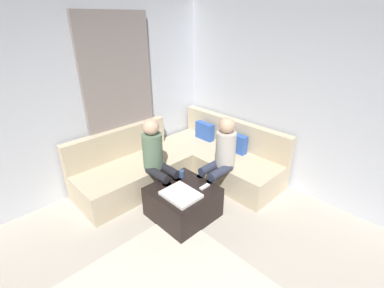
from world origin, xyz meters
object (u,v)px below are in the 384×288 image
Objects in this scene: ottoman at (183,202)px; coffee_mug at (181,174)px; person_on_couch_side at (157,158)px; sectional_couch at (184,163)px; game_remote at (205,187)px; person_on_couch_back at (221,156)px.

coffee_mug is (-0.22, 0.18, 0.26)m from ottoman.
person_on_couch_side is (-0.53, 0.01, 0.45)m from ottoman.
sectional_couch reaches higher than game_remote.
coffee_mug is at bearing 62.61° from person_on_couch_back.
coffee_mug is 0.40m from game_remote.
sectional_couch is 26.84× the size of coffee_mug.
sectional_couch is at bearing -166.61° from person_on_couch_side.
person_on_couch_back is (-0.14, 0.47, 0.23)m from game_remote.
game_remote is 0.12× the size of person_on_couch_side.
person_on_couch_side reaches higher than ottoman.
person_on_couch_back reaches higher than sectional_couch.
game_remote is at bearing -25.81° from sectional_couch.
person_on_couch_side is at bearing -76.61° from sectional_couch.
coffee_mug is 0.60m from person_on_couch_back.
ottoman is 8.00× the size of coffee_mug.
person_on_couch_back is 1.00× the size of person_on_couch_side.
sectional_couch is 0.67m from coffee_mug.
person_on_couch_side is at bearing -151.32° from coffee_mug.
sectional_couch is at bearing 4.39° from person_on_couch_back.
coffee_mug is at bearing -44.93° from sectional_couch.
game_remote is 0.12× the size of person_on_couch_back.
sectional_couch is at bearing 154.19° from game_remote.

